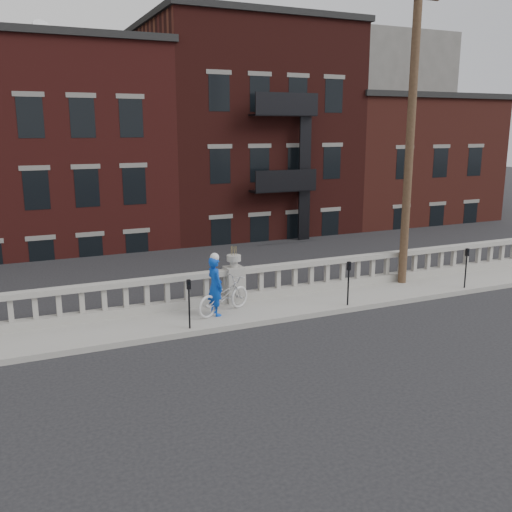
{
  "coord_description": "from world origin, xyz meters",
  "views": [
    {
      "loc": [
        -6.38,
        -11.86,
        5.44
      ],
      "look_at": [
        0.41,
        3.2,
        1.71
      ],
      "focal_mm": 40.0,
      "sensor_mm": 36.0,
      "label": 1
    }
  ],
  "objects": [
    {
      "name": "cyclist",
      "position": [
        -0.99,
        2.95,
        1.01
      ],
      "size": [
        0.5,
        0.68,
        1.72
      ],
      "primitive_type": "imported",
      "rotation": [
        0.0,
        0.0,
        1.72
      ],
      "color": "#0C3EB7",
      "rests_on": "sidewalk"
    },
    {
      "name": "lower_level",
      "position": [
        0.56,
        23.04,
        2.63
      ],
      "size": [
        80.0,
        44.0,
        20.8
      ],
      "color": "#605E59",
      "rests_on": "ground"
    },
    {
      "name": "utility_pole",
      "position": [
        6.2,
        3.6,
        5.24
      ],
      "size": [
        1.6,
        0.28,
        10.0
      ],
      "color": "#422D1E",
      "rests_on": "sidewalk"
    },
    {
      "name": "planter_pedestal",
      "position": [
        0.0,
        3.95,
        0.83
      ],
      "size": [
        0.55,
        0.55,
        1.76
      ],
      "color": "gray",
      "rests_on": "sidewalk"
    },
    {
      "name": "parking_meter_d",
      "position": [
        7.67,
        2.15,
        1.0
      ],
      "size": [
        0.1,
        0.09,
        1.36
      ],
      "color": "black",
      "rests_on": "sidewalk"
    },
    {
      "name": "sidewalk",
      "position": [
        0.0,
        3.0,
        0.07
      ],
      "size": [
        32.0,
        2.2,
        0.15
      ],
      "primitive_type": "cube",
      "color": "gray",
      "rests_on": "ground"
    },
    {
      "name": "bicycle",
      "position": [
        -0.71,
        3.03,
        0.67
      ],
      "size": [
        2.08,
        1.42,
        1.03
      ],
      "primitive_type": "imported",
      "rotation": [
        0.0,
        0.0,
        1.98
      ],
      "color": "beige",
      "rests_on": "sidewalk"
    },
    {
      "name": "ground",
      "position": [
        0.0,
        0.0,
        0.0
      ],
      "size": [
        120.0,
        120.0,
        0.0
      ],
      "primitive_type": "plane",
      "color": "black",
      "rests_on": "ground"
    },
    {
      "name": "parking_meter_c",
      "position": [
        3.0,
        2.15,
        1.0
      ],
      "size": [
        0.1,
        0.09,
        1.36
      ],
      "color": "black",
      "rests_on": "sidewalk"
    },
    {
      "name": "parking_meter_b",
      "position": [
        -2.02,
        2.15,
        1.0
      ],
      "size": [
        0.1,
        0.09,
        1.36
      ],
      "color": "black",
      "rests_on": "sidewalk"
    },
    {
      "name": "balustrade",
      "position": [
        0.0,
        3.95,
        0.64
      ],
      "size": [
        28.0,
        0.34,
        1.03
      ],
      "color": "gray",
      "rests_on": "sidewalk"
    }
  ]
}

